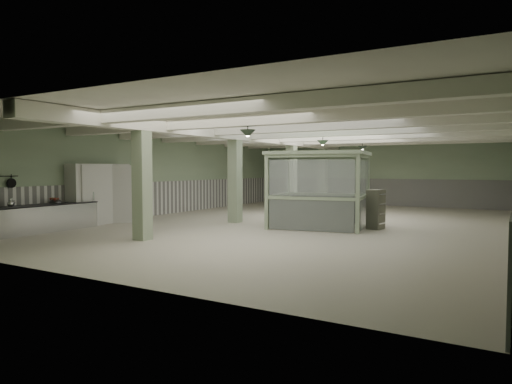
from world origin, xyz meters
The scene contains 30 objects.
floor centered at (0.00, 0.00, 0.00)m, with size 20.00×20.00×0.00m, color beige.
ceiling centered at (0.00, 0.00, 3.60)m, with size 14.00×20.00×0.02m, color white.
wall_back centered at (0.00, 10.00, 1.80)m, with size 14.00×0.02×3.60m, color #9AB28E.
wall_front centered at (0.00, -10.00, 1.80)m, with size 14.00×0.02×3.60m, color #9AB28E.
wall_left centered at (-7.00, 0.00, 1.80)m, with size 0.02×20.00×3.60m, color #9AB28E.
wainscot_left centered at (-6.97, 0.00, 0.75)m, with size 0.05×19.90×1.50m, color silver.
wainscot_back centered at (0.00, 9.97, 0.75)m, with size 13.90×0.05×1.50m, color silver.
girder centered at (-2.50, 0.00, 3.38)m, with size 0.45×19.90×0.40m, color white.
beam_a centered at (0.00, -7.50, 3.42)m, with size 13.90×0.35×0.32m, color white.
beam_b centered at (0.00, -5.00, 3.42)m, with size 13.90×0.35×0.32m, color white.
beam_c centered at (0.00, -2.50, 3.42)m, with size 13.90×0.35×0.32m, color white.
beam_d centered at (0.00, 0.00, 3.42)m, with size 13.90×0.35×0.32m, color white.
beam_e centered at (0.00, 2.50, 3.42)m, with size 13.90×0.35×0.32m, color white.
beam_f centered at (0.00, 5.00, 3.42)m, with size 13.90×0.35×0.32m, color white.
beam_g centered at (0.00, 7.50, 3.42)m, with size 13.90×0.35×0.32m, color white.
column_a centered at (-2.50, -6.00, 1.80)m, with size 0.42×0.42×3.60m, color #93A585.
column_b centered at (-2.50, -1.00, 1.80)m, with size 0.42×0.42×3.60m, color #93A585.
column_c centered at (-2.50, 4.00, 1.80)m, with size 0.42×0.42×3.60m, color #93A585.
column_d centered at (-2.50, 8.00, 1.80)m, with size 0.42×0.42×3.60m, color #93A585.
pendant_front centered at (0.50, -5.00, 3.05)m, with size 0.44×0.44×0.22m, color #2A392B.
pendant_mid centered at (0.50, 0.50, 3.05)m, with size 0.44×0.44×0.22m, color #2A392B.
pendant_back centered at (0.50, 5.50, 3.05)m, with size 0.44×0.44×0.22m, color #2A392B.
prep_counter centered at (-6.54, -7.00, 0.46)m, with size 0.86×4.93×0.91m.
pitcher_near centered at (-6.61, -7.44, 1.03)m, with size 0.18×0.21×0.27m, color silver, non-canonical shape.
pitcher_far centered at (-6.47, -7.55, 1.03)m, with size 0.18×0.20×0.26m, color silver, non-canonical shape.
veg_colander centered at (-6.62, -5.87, 0.99)m, with size 0.41×0.41×0.19m, color #3B3B3F, non-canonical shape.
skillet_far centered at (-6.88, -7.25, 1.63)m, with size 0.30×0.30×0.04m, color black.
walkin_cooler centered at (-6.62, -4.00, 1.16)m, with size 1.12×2.53×2.32m.
guard_booth centered at (0.84, -0.65, 1.80)m, with size 3.75×3.33×2.68m.
filing_cabinet centered at (2.75, -0.18, 0.68)m, with size 0.44×0.63×1.36m, color #616252.
Camera 1 is at (7.05, -15.80, 2.10)m, focal length 32.00 mm.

